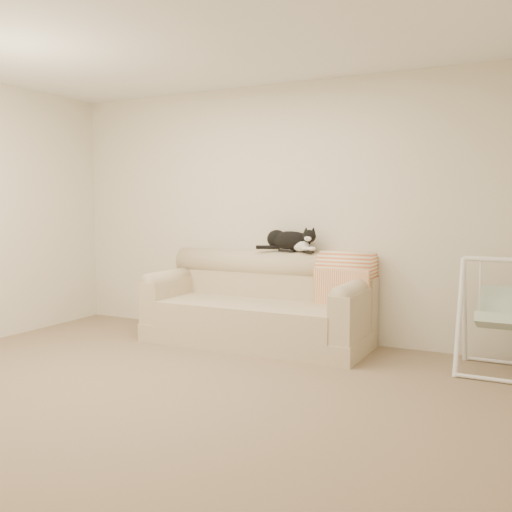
{
  "coord_description": "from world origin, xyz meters",
  "views": [
    {
      "loc": [
        2.45,
        -3.4,
        1.35
      ],
      "look_at": [
        0.1,
        1.27,
        0.9
      ],
      "focal_mm": 40.0,
      "sensor_mm": 36.0,
      "label": 1
    }
  ],
  "objects_px": {
    "sofa": "(260,307)",
    "tuxedo_cat": "(290,240)",
    "remote_a": "(287,250)",
    "baby_swing": "(497,315)",
    "remote_b": "(307,252)"
  },
  "relations": [
    {
      "from": "remote_b",
      "to": "remote_a",
      "type": "bearing_deg",
      "value": 177.48
    },
    {
      "from": "sofa",
      "to": "remote_b",
      "type": "relative_size",
      "value": 12.92
    },
    {
      "from": "sofa",
      "to": "remote_a",
      "type": "bearing_deg",
      "value": 51.7
    },
    {
      "from": "tuxedo_cat",
      "to": "baby_swing",
      "type": "distance_m",
      "value": 2.06
    },
    {
      "from": "sofa",
      "to": "tuxedo_cat",
      "type": "height_order",
      "value": "tuxedo_cat"
    },
    {
      "from": "remote_a",
      "to": "remote_b",
      "type": "bearing_deg",
      "value": -2.52
    },
    {
      "from": "tuxedo_cat",
      "to": "remote_a",
      "type": "bearing_deg",
      "value": -164.54
    },
    {
      "from": "sofa",
      "to": "tuxedo_cat",
      "type": "distance_m",
      "value": 0.74
    },
    {
      "from": "remote_b",
      "to": "sofa",
      "type": "bearing_deg",
      "value": -150.73
    },
    {
      "from": "remote_b",
      "to": "baby_swing",
      "type": "relative_size",
      "value": 0.18
    },
    {
      "from": "remote_a",
      "to": "tuxedo_cat",
      "type": "height_order",
      "value": "tuxedo_cat"
    },
    {
      "from": "tuxedo_cat",
      "to": "baby_swing",
      "type": "xyz_separation_m",
      "value": [
        1.96,
        -0.31,
        -0.54
      ]
    },
    {
      "from": "sofa",
      "to": "tuxedo_cat",
      "type": "bearing_deg",
      "value": 48.53
    },
    {
      "from": "remote_a",
      "to": "sofa",
      "type": "bearing_deg",
      "value": -128.3
    },
    {
      "from": "remote_a",
      "to": "tuxedo_cat",
      "type": "relative_size",
      "value": 0.29
    }
  ]
}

